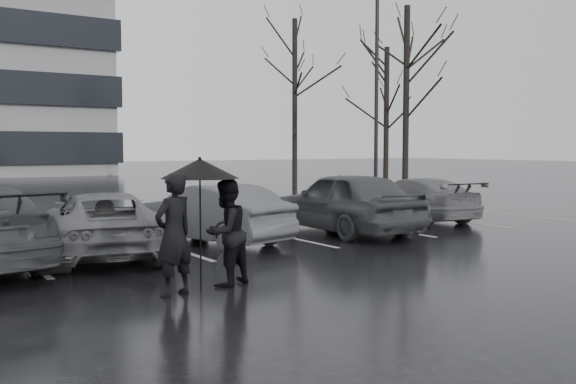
{
  "coord_description": "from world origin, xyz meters",
  "views": [
    {
      "loc": [
        -7.32,
        -10.16,
        2.04
      ],
      "look_at": [
        0.04,
        1.0,
        1.1
      ],
      "focal_mm": 40.0,
      "sensor_mm": 36.0,
      "label": 1
    }
  ],
  "objects_px": {
    "car_west_b": "(103,224)",
    "pedestrian_left": "(174,234)",
    "tree_east": "(406,101)",
    "tree_north": "(295,104)",
    "lamp_post": "(376,100)",
    "pedestrian_right": "(226,233)",
    "car_west_a": "(211,214)",
    "car_main": "(345,202)",
    "car_east": "(414,199)",
    "tree_ne": "(386,118)"
  },
  "relations": [
    {
      "from": "car_west_b",
      "to": "pedestrian_left",
      "type": "xyz_separation_m",
      "value": [
        -0.19,
        -3.76,
        0.25
      ]
    },
    {
      "from": "tree_east",
      "to": "tree_north",
      "type": "height_order",
      "value": "tree_north"
    },
    {
      "from": "car_west_b",
      "to": "lamp_post",
      "type": "distance_m",
      "value": 14.84
    },
    {
      "from": "pedestrian_right",
      "to": "lamp_post",
      "type": "xyz_separation_m",
      "value": [
        12.04,
        10.46,
        3.06
      ]
    },
    {
      "from": "car_west_b",
      "to": "pedestrian_right",
      "type": "bearing_deg",
      "value": 112.35
    },
    {
      "from": "car_west_a",
      "to": "tree_east",
      "type": "xyz_separation_m",
      "value": [
        13.23,
        7.97,
        3.37
      ]
    },
    {
      "from": "car_west_a",
      "to": "pedestrian_right",
      "type": "bearing_deg",
      "value": 51.44
    },
    {
      "from": "car_main",
      "to": "car_east",
      "type": "relative_size",
      "value": 1.07
    },
    {
      "from": "car_west_b",
      "to": "car_east",
      "type": "relative_size",
      "value": 1.05
    },
    {
      "from": "car_main",
      "to": "pedestrian_left",
      "type": "bearing_deg",
      "value": 34.88
    },
    {
      "from": "tree_north",
      "to": "car_west_a",
      "type": "bearing_deg",
      "value": -129.26
    },
    {
      "from": "pedestrian_left",
      "to": "car_west_b",
      "type": "bearing_deg",
      "value": -110.81
    },
    {
      "from": "car_main",
      "to": "lamp_post",
      "type": "xyz_separation_m",
      "value": [
        6.98,
        6.87,
        3.1
      ]
    },
    {
      "from": "car_main",
      "to": "tree_ne",
      "type": "relative_size",
      "value": 0.62
    },
    {
      "from": "pedestrian_left",
      "to": "tree_east",
      "type": "relative_size",
      "value": 0.21
    },
    {
      "from": "lamp_post",
      "to": "tree_east",
      "type": "relative_size",
      "value": 1.05
    },
    {
      "from": "pedestrian_left",
      "to": "pedestrian_right",
      "type": "height_order",
      "value": "pedestrian_left"
    },
    {
      "from": "tree_ne",
      "to": "tree_north",
      "type": "height_order",
      "value": "tree_north"
    },
    {
      "from": "car_east",
      "to": "pedestrian_right",
      "type": "xyz_separation_m",
      "value": [
        -8.29,
        -4.55,
        0.19
      ]
    },
    {
      "from": "car_main",
      "to": "car_east",
      "type": "height_order",
      "value": "car_main"
    },
    {
      "from": "tree_north",
      "to": "car_east",
      "type": "bearing_deg",
      "value": -111.56
    },
    {
      "from": "pedestrian_right",
      "to": "tree_east",
      "type": "distance_m",
      "value": 19.36
    },
    {
      "from": "car_east",
      "to": "pedestrian_right",
      "type": "relative_size",
      "value": 2.6
    },
    {
      "from": "tree_east",
      "to": "tree_north",
      "type": "bearing_deg",
      "value": 98.13
    },
    {
      "from": "pedestrian_left",
      "to": "pedestrian_right",
      "type": "relative_size",
      "value": 1.08
    },
    {
      "from": "car_east",
      "to": "tree_east",
      "type": "bearing_deg",
      "value": -128.22
    },
    {
      "from": "car_west_b",
      "to": "tree_ne",
      "type": "height_order",
      "value": "tree_ne"
    },
    {
      "from": "car_main",
      "to": "tree_east",
      "type": "height_order",
      "value": "tree_east"
    },
    {
      "from": "pedestrian_right",
      "to": "lamp_post",
      "type": "bearing_deg",
      "value": -160.58
    },
    {
      "from": "lamp_post",
      "to": "tree_ne",
      "type": "relative_size",
      "value": 1.2
    },
    {
      "from": "pedestrian_right",
      "to": "tree_north",
      "type": "bearing_deg",
      "value": -148.02
    },
    {
      "from": "car_main",
      "to": "car_east",
      "type": "xyz_separation_m",
      "value": [
        3.22,
        0.96,
        -0.15
      ]
    },
    {
      "from": "car_west_a",
      "to": "tree_ne",
      "type": "xyz_separation_m",
      "value": [
        15.73,
        11.97,
        2.87
      ]
    },
    {
      "from": "car_west_b",
      "to": "tree_ne",
      "type": "xyz_separation_m",
      "value": [
        18.15,
        12.29,
        2.9
      ]
    },
    {
      "from": "car_west_b",
      "to": "tree_north",
      "type": "distance_m",
      "value": 21.49
    },
    {
      "from": "car_main",
      "to": "pedestrian_right",
      "type": "distance_m",
      "value": 6.21
    },
    {
      "from": "car_west_a",
      "to": "pedestrian_left",
      "type": "height_order",
      "value": "pedestrian_left"
    },
    {
      "from": "car_main",
      "to": "lamp_post",
      "type": "relative_size",
      "value": 0.52
    },
    {
      "from": "car_east",
      "to": "tree_north",
      "type": "relative_size",
      "value": 0.48
    },
    {
      "from": "tree_ne",
      "to": "tree_east",
      "type": "bearing_deg",
      "value": -122.01
    },
    {
      "from": "tree_east",
      "to": "car_east",
      "type": "bearing_deg",
      "value": -132.28
    },
    {
      "from": "tree_east",
      "to": "car_west_b",
      "type": "bearing_deg",
      "value": -152.09
    },
    {
      "from": "tree_east",
      "to": "tree_ne",
      "type": "xyz_separation_m",
      "value": [
        2.5,
        4.0,
        -0.5
      ]
    },
    {
      "from": "car_east",
      "to": "lamp_post",
      "type": "bearing_deg",
      "value": -118.36
    },
    {
      "from": "car_west_b",
      "to": "tree_east",
      "type": "xyz_separation_m",
      "value": [
        15.65,
        8.29,
        3.4
      ]
    },
    {
      "from": "tree_north",
      "to": "tree_east",
      "type": "bearing_deg",
      "value": -81.87
    },
    {
      "from": "pedestrian_right",
      "to": "car_west_b",
      "type": "bearing_deg",
      "value": -100.43
    },
    {
      "from": "car_west_b",
      "to": "lamp_post",
      "type": "relative_size",
      "value": 0.51
    },
    {
      "from": "lamp_post",
      "to": "tree_north",
      "type": "distance_m",
      "value": 8.64
    },
    {
      "from": "car_main",
      "to": "tree_ne",
      "type": "bearing_deg",
      "value": -132.65
    }
  ]
}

